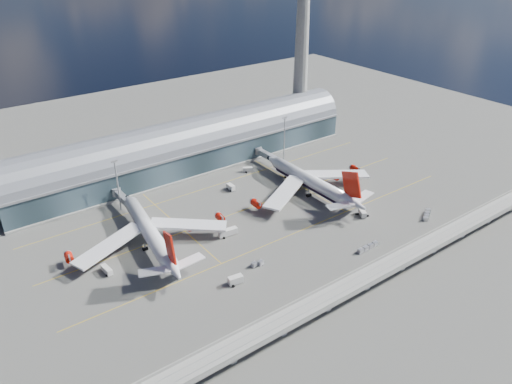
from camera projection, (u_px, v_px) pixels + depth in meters
ground at (275, 226)px, 225.01m from camera, size 500.00×500.00×0.00m
taxi_lines at (246, 206)px, 240.76m from camera, size 200.00×80.12×0.01m
terminal at (188, 148)px, 275.26m from camera, size 200.00×30.00×28.00m
control_tower at (302, 53)px, 304.46m from camera, size 19.00×19.00×103.00m
guideway at (367, 277)px, 183.35m from camera, size 220.00×8.50×7.20m
floodlight_mast_left at (118, 184)px, 231.65m from camera, size 3.00×0.70×25.70m
floodlight_mast_right at (284, 137)px, 283.98m from camera, size 3.00×0.70×25.70m
airliner_left at (150, 233)px, 207.80m from camera, size 68.78×72.37×22.07m
airliner_right at (311, 182)px, 250.47m from camera, size 69.62×72.74×23.13m
jet_bridge_left at (125, 200)px, 235.27m from camera, size 4.40×28.00×7.25m
jet_bridge_right at (272, 158)px, 278.98m from camera, size 4.40×32.00×7.25m
service_truck_0 at (107, 270)px, 193.66m from camera, size 2.72×6.55×2.64m
service_truck_1 at (236, 280)px, 187.67m from camera, size 5.92×3.41×3.26m
service_truck_2 at (228, 232)px, 217.15m from camera, size 8.90×3.35×3.15m
service_truck_3 at (362, 213)px, 232.20m from camera, size 4.87×6.38×2.90m
service_truck_4 at (231, 187)px, 255.33m from camera, size 2.54×5.07×2.94m
service_truck_5 at (248, 169)px, 274.71m from camera, size 5.63×4.13×2.55m
cargo_train_0 at (257, 264)px, 197.92m from camera, size 5.74×2.96×1.87m
cargo_train_1 at (368, 247)px, 208.06m from camera, size 11.45×1.80×1.91m
cargo_train_2 at (427, 215)px, 231.82m from camera, size 10.09×6.60×1.77m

